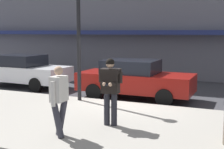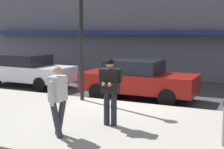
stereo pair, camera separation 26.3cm
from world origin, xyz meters
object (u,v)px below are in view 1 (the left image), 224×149
at_px(man_texting_on_phone, 110,84).
at_px(street_lamp_post, 78,17).
at_px(pedestrian_in_light_coat, 59,97).
at_px(parked_sedan_near, 23,70).
at_px(parked_sedan_mid, 134,79).

xyz_separation_m(man_texting_on_phone, street_lamp_post, (-2.29, 2.41, 1.89)).
xyz_separation_m(man_texting_on_phone, pedestrian_in_light_coat, (-0.75, -1.31, -0.14)).
xyz_separation_m(pedestrian_in_light_coat, street_lamp_post, (-1.54, 3.72, 2.03)).
relative_size(parked_sedan_near, street_lamp_post, 0.94).
bearing_deg(parked_sedan_near, pedestrian_in_light_coat, -45.14).
relative_size(parked_sedan_mid, pedestrian_in_light_coat, 2.65).
height_order(parked_sedan_near, street_lamp_post, street_lamp_post).
height_order(parked_sedan_mid, street_lamp_post, street_lamp_post).
distance_m(parked_sedan_near, man_texting_on_phone, 7.98).
height_order(man_texting_on_phone, street_lamp_post, street_lamp_post).
height_order(parked_sedan_mid, pedestrian_in_light_coat, pedestrian_in_light_coat).
bearing_deg(parked_sedan_near, parked_sedan_mid, -4.44).
bearing_deg(pedestrian_in_light_coat, parked_sedan_near, 134.86).
distance_m(parked_sedan_mid, pedestrian_in_light_coat, 5.39).
relative_size(parked_sedan_near, pedestrian_in_light_coat, 2.69).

